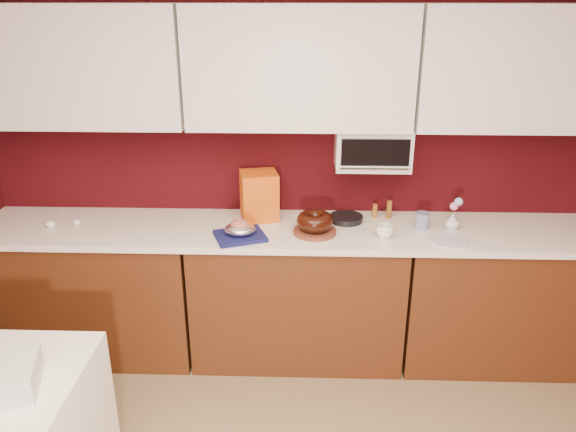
% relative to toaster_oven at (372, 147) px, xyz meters
% --- Properties ---
extents(wall_back, '(4.00, 0.02, 2.50)m').
position_rel_toaster_oven_xyz_m(wall_back, '(-0.45, 0.15, -0.12)').
color(wall_back, '#39070B').
rests_on(wall_back, floor).
extents(base_cabinet_left, '(1.31, 0.58, 0.86)m').
position_rel_toaster_oven_xyz_m(base_cabinet_left, '(-1.78, -0.17, -0.95)').
color(base_cabinet_left, '#502710').
rests_on(base_cabinet_left, floor).
extents(base_cabinet_center, '(1.31, 0.58, 0.86)m').
position_rel_toaster_oven_xyz_m(base_cabinet_center, '(-0.45, -0.17, -0.95)').
color(base_cabinet_center, '#502710').
rests_on(base_cabinet_center, floor).
extents(base_cabinet_right, '(1.31, 0.58, 0.86)m').
position_rel_toaster_oven_xyz_m(base_cabinet_right, '(0.88, -0.17, -0.95)').
color(base_cabinet_right, '#502710').
rests_on(base_cabinet_right, floor).
extents(countertop, '(4.00, 0.62, 0.04)m').
position_rel_toaster_oven_xyz_m(countertop, '(-0.45, -0.17, -0.49)').
color(countertop, white).
rests_on(countertop, base_cabinet_center).
extents(upper_cabinet_left, '(1.31, 0.33, 0.70)m').
position_rel_toaster_oven_xyz_m(upper_cabinet_left, '(-1.78, -0.02, 0.48)').
color(upper_cabinet_left, white).
rests_on(upper_cabinet_left, wall_back).
extents(upper_cabinet_center, '(1.31, 0.33, 0.70)m').
position_rel_toaster_oven_xyz_m(upper_cabinet_center, '(-0.45, -0.02, 0.48)').
color(upper_cabinet_center, white).
rests_on(upper_cabinet_center, wall_back).
extents(upper_cabinet_right, '(1.31, 0.33, 0.70)m').
position_rel_toaster_oven_xyz_m(upper_cabinet_right, '(0.88, -0.02, 0.48)').
color(upper_cabinet_right, white).
rests_on(upper_cabinet_right, wall_back).
extents(toaster_oven, '(0.45, 0.30, 0.25)m').
position_rel_toaster_oven_xyz_m(toaster_oven, '(0.00, 0.00, 0.00)').
color(toaster_oven, white).
rests_on(toaster_oven, upper_cabinet_center).
extents(toaster_oven_door, '(0.40, 0.02, 0.18)m').
position_rel_toaster_oven_xyz_m(toaster_oven_door, '(0.00, -0.16, 0.00)').
color(toaster_oven_door, black).
rests_on(toaster_oven_door, toaster_oven).
extents(toaster_oven_handle, '(0.42, 0.02, 0.02)m').
position_rel_toaster_oven_xyz_m(toaster_oven_handle, '(0.00, -0.18, -0.07)').
color(toaster_oven_handle, silver).
rests_on(toaster_oven_handle, toaster_oven).
extents(cake_base, '(0.34, 0.34, 0.02)m').
position_rel_toaster_oven_xyz_m(cake_base, '(-0.35, -0.24, -0.46)').
color(cake_base, brown).
rests_on(cake_base, countertop).
extents(bundt_cake, '(0.27, 0.27, 0.09)m').
position_rel_toaster_oven_xyz_m(bundt_cake, '(-0.35, -0.24, -0.39)').
color(bundt_cake, black).
rests_on(bundt_cake, cake_base).
extents(navy_towel, '(0.35, 0.32, 0.02)m').
position_rel_toaster_oven_xyz_m(navy_towel, '(-0.79, -0.32, -0.46)').
color(navy_towel, '#161A53').
rests_on(navy_towel, countertop).
extents(foil_ham_nest, '(0.22, 0.21, 0.07)m').
position_rel_toaster_oven_xyz_m(foil_ham_nest, '(-0.79, -0.32, -0.42)').
color(foil_ham_nest, white).
rests_on(foil_ham_nest, navy_towel).
extents(roasted_ham, '(0.13, 0.11, 0.07)m').
position_rel_toaster_oven_xyz_m(roasted_ham, '(-0.79, -0.32, -0.40)').
color(roasted_ham, '#BD5D56').
rests_on(roasted_ham, foil_ham_nest).
extents(pandoro_box, '(0.27, 0.25, 0.31)m').
position_rel_toaster_oven_xyz_m(pandoro_box, '(-0.70, -0.01, -0.32)').
color(pandoro_box, red).
rests_on(pandoro_box, countertop).
extents(dark_pan, '(0.25, 0.25, 0.04)m').
position_rel_toaster_oven_xyz_m(dark_pan, '(-0.14, -0.04, -0.46)').
color(dark_pan, black).
rests_on(dark_pan, countertop).
extents(coffee_mug, '(0.12, 0.12, 0.09)m').
position_rel_toaster_oven_xyz_m(coffee_mug, '(0.06, -0.29, -0.43)').
color(coffee_mug, white).
rests_on(coffee_mug, countertop).
extents(blue_jar, '(0.11, 0.11, 0.10)m').
position_rel_toaster_oven_xyz_m(blue_jar, '(0.31, -0.14, -0.42)').
color(blue_jar, navy).
rests_on(blue_jar, countertop).
extents(flower_vase, '(0.09, 0.09, 0.11)m').
position_rel_toaster_oven_xyz_m(flower_vase, '(0.50, -0.14, -0.42)').
color(flower_vase, silver).
rests_on(flower_vase, countertop).
extents(flower_pink, '(0.05, 0.05, 0.05)m').
position_rel_toaster_oven_xyz_m(flower_pink, '(0.50, -0.14, -0.33)').
color(flower_pink, pink).
rests_on(flower_pink, flower_vase).
extents(flower_blue, '(0.05, 0.05, 0.05)m').
position_rel_toaster_oven_xyz_m(flower_blue, '(0.53, -0.12, -0.30)').
color(flower_blue, '#97C9F2').
rests_on(flower_blue, flower_vase).
extents(china_plate, '(0.30, 0.30, 0.01)m').
position_rel_toaster_oven_xyz_m(china_plate, '(0.44, -0.34, -0.47)').
color(china_plate, white).
rests_on(china_plate, countertop).
extents(amber_bottle, '(0.04, 0.04, 0.09)m').
position_rel_toaster_oven_xyz_m(amber_bottle, '(0.04, 0.03, -0.43)').
color(amber_bottle, '#91521A').
rests_on(amber_bottle, countertop).
extents(egg_left, '(0.07, 0.06, 0.05)m').
position_rel_toaster_oven_xyz_m(egg_left, '(-1.98, -0.21, -0.45)').
color(egg_left, white).
rests_on(egg_left, countertop).
extents(egg_right, '(0.06, 0.05, 0.04)m').
position_rel_toaster_oven_xyz_m(egg_right, '(-1.83, -0.16, -0.45)').
color(egg_right, silver).
rests_on(egg_right, countertop).
extents(amber_bottle_tall, '(0.04, 0.04, 0.12)m').
position_rel_toaster_oven_xyz_m(amber_bottle_tall, '(0.13, 0.03, -0.42)').
color(amber_bottle_tall, brown).
rests_on(amber_bottle_tall, countertop).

